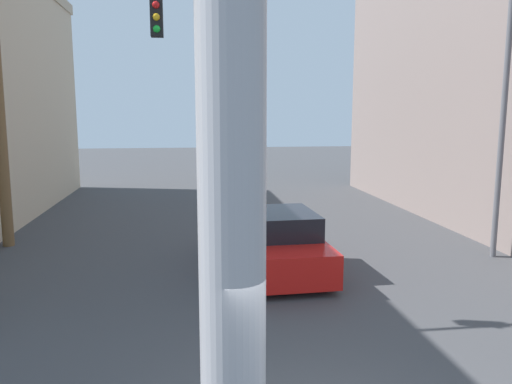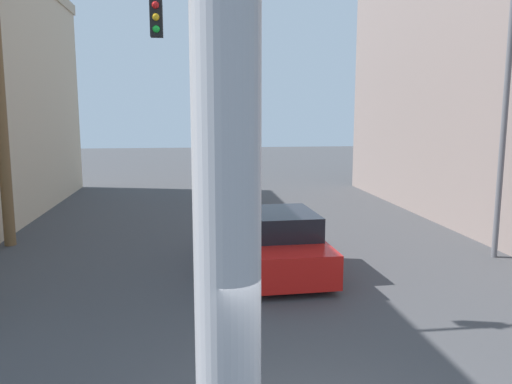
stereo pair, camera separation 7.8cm
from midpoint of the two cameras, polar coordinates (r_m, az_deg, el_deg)
The scene contains 3 objects.
ground_plane at distance 15.81m, azimuth -2.09°, elevation -5.91°, with size 90.91×90.91×0.00m, color #424244.
street_lamp at distance 15.22m, azimuth 25.36°, elevation 10.71°, with size 2.51×0.28×7.94m.
car_lead at distance 13.33m, azimuth 2.04°, elevation -5.60°, with size 2.28×5.27×1.56m.
Camera 1 is at (-1.55, -5.20, 4.05)m, focal length 35.00 mm.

